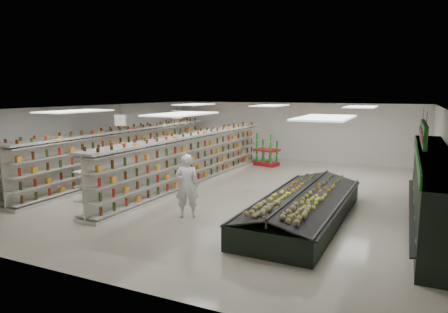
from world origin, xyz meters
The scene contains 16 objects.
floor centered at (0.00, 0.00, 0.00)m, with size 16.00×16.00×0.00m, color beige.
ceiling centered at (0.00, 0.00, 3.20)m, with size 14.00×16.00×0.02m, color white.
wall_back centered at (0.00, 8.00, 1.60)m, with size 14.00×0.02×3.20m, color white.
wall_front centered at (0.00, -8.00, 1.60)m, with size 14.00×0.02×3.20m, color white.
wall_left centered at (-7.00, 0.00, 1.60)m, with size 0.02×16.00×3.20m, color white.
wall_right centered at (7.00, 0.00, 1.60)m, with size 0.02×16.00×3.20m, color white.
produce_wall_case centered at (6.53, -1.50, 1.24)m, with size 0.93×8.00×2.20m.
aisle_sign_near centered at (-3.80, -2.00, 2.75)m, with size 0.52×0.06×0.75m.
aisle_sign_far centered at (-3.80, 2.00, 2.75)m, with size 0.52×0.06×0.75m.
hortifruti_banner centered at (6.25, -1.50, 2.65)m, with size 0.12×3.20×0.95m.
gondola_left centered at (-5.62, 0.68, 0.99)m, with size 0.96×12.49×2.16m.
gondola_center centered at (-2.18, 0.55, 0.95)m, with size 1.41×12.00×2.08m.
produce_island centered at (3.18, -2.41, 0.44)m, with size 2.54×6.51×0.96m.
soda_endcap centered at (-0.69, 5.73, 0.74)m, with size 1.37×1.09×1.54m.
shopper_main centered at (-0.10, -3.60, 0.98)m, with size 0.71×0.47×1.96m, color white.
shopper_background centered at (-4.20, 3.68, 0.83)m, with size 0.81×0.50×1.66m, color tan.
Camera 1 is at (5.80, -13.79, 3.77)m, focal length 32.00 mm.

